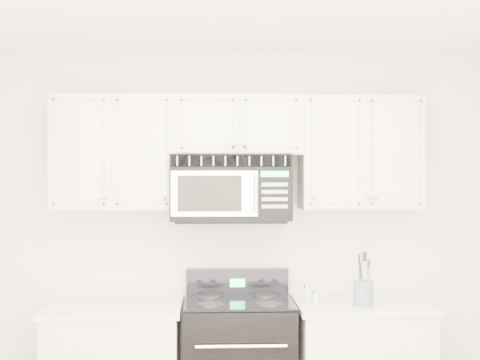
{
  "coord_description": "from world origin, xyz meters",
  "views": [
    {
      "loc": [
        -0.19,
        -2.87,
        1.76
      ],
      "look_at": [
        0.0,
        1.3,
        1.72
      ],
      "focal_mm": 50.0,
      "sensor_mm": 36.0,
      "label": 1
    }
  ],
  "objects": [
    {
      "name": "shaker_pepper",
      "position": [
        0.48,
        1.32,
        0.97
      ],
      "size": [
        0.04,
        0.04,
        0.09
      ],
      "color": "silver",
      "rests_on": "base_cabinet_right"
    },
    {
      "name": "upper_cabinets",
      "position": [
        -0.0,
        1.58,
        1.93
      ],
      "size": [
        2.44,
        0.37,
        0.75
      ],
      "color": "beige",
      "rests_on": "ground"
    },
    {
      "name": "shaker_salt",
      "position": [
        0.45,
        1.48,
        0.98
      ],
      "size": [
        0.05,
        0.05,
        0.11
      ],
      "color": "silver",
      "rests_on": "base_cabinet_right"
    },
    {
      "name": "microwave",
      "position": [
        -0.05,
        1.55,
        1.67
      ],
      "size": [
        0.78,
        0.44,
        0.43
      ],
      "color": "black",
      "rests_on": "ground"
    },
    {
      "name": "room",
      "position": [
        0.0,
        0.0,
        1.3
      ],
      "size": [
        3.51,
        3.51,
        2.61
      ],
      "color": "#95603D",
      "rests_on": "ground"
    },
    {
      "name": "utensil_crock",
      "position": [
        0.78,
        1.31,
        1.01
      ],
      "size": [
        0.13,
        0.13,
        0.33
      ],
      "color": "slate",
      "rests_on": "base_cabinet_right"
    }
  ]
}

